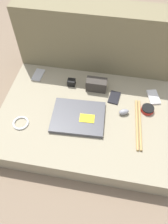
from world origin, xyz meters
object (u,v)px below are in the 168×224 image
at_px(computer_mouse, 124,112).
at_px(camera_pouch, 96,85).
at_px(phone_black, 153,97).
at_px(speaker_puck, 148,109).
at_px(charger_brick, 71,82).
at_px(phone_silver, 38,75).
at_px(laptop, 78,117).
at_px(phone_small, 114,97).

distance_m(computer_mouse, camera_pouch, 0.27).
bearing_deg(phone_black, camera_pouch, 163.76).
relative_size(speaker_puck, charger_brick, 1.54).
bearing_deg(computer_mouse, phone_silver, 136.31).
distance_m(phone_black, camera_pouch, 0.38).
height_order(computer_mouse, speaker_puck, computer_mouse).
bearing_deg(speaker_puck, laptop, -162.42).
bearing_deg(phone_silver, speaker_puck, -10.10).
relative_size(computer_mouse, speaker_puck, 0.91).
bearing_deg(phone_small, charger_brick, 175.16).
relative_size(computer_mouse, phone_small, 0.64).
distance_m(computer_mouse, speaker_puck, 0.15).
bearing_deg(laptop, phone_black, 25.36).
bearing_deg(phone_small, phone_black, 18.63).
bearing_deg(phone_black, charger_brick, 163.45).
height_order(laptop, computer_mouse, computer_mouse).
xyz_separation_m(laptop, speaker_puck, (0.42, 0.13, 0.00)).
distance_m(phone_small, camera_pouch, 0.15).
distance_m(computer_mouse, phone_black, 0.25).
distance_m(phone_black, phone_small, 0.26).
bearing_deg(charger_brick, computer_mouse, -26.61).
distance_m(phone_black, charger_brick, 0.56).
relative_size(speaker_puck, phone_silver, 0.66).
height_order(laptop, phone_small, laptop).
bearing_deg(camera_pouch, laptop, -105.83).
bearing_deg(phone_black, phone_small, 176.29).
distance_m(speaker_puck, camera_pouch, 0.37).
height_order(laptop, phone_black, laptop).
relative_size(phone_black, phone_small, 1.17).
bearing_deg(speaker_puck, phone_small, 162.38).
distance_m(laptop, charger_brick, 0.29).
height_order(laptop, phone_silver, laptop).
bearing_deg(computer_mouse, laptop, 173.62).
height_order(computer_mouse, camera_pouch, camera_pouch).
bearing_deg(camera_pouch, computer_mouse, -41.92).
relative_size(camera_pouch, charger_brick, 2.62).
bearing_deg(charger_brick, laptop, -69.58).
xyz_separation_m(laptop, charger_brick, (-0.10, 0.27, 0.01)).
xyz_separation_m(phone_small, charger_brick, (-0.30, 0.07, 0.02)).
distance_m(computer_mouse, charger_brick, 0.42).
xyz_separation_m(phone_silver, charger_brick, (0.25, -0.05, 0.02)).
height_order(speaker_puck, charger_brick, charger_brick).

